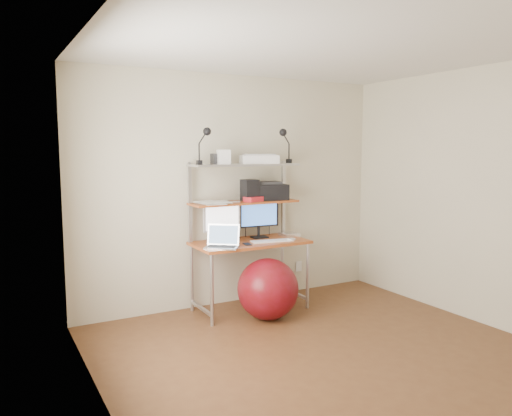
% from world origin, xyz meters
% --- Properties ---
extents(room, '(3.60, 3.60, 3.60)m').
position_xyz_m(room, '(0.00, 0.00, 1.25)').
color(room, brown).
rests_on(room, ground).
extents(computer_desk, '(1.20, 0.60, 1.57)m').
position_xyz_m(computer_desk, '(0.00, 1.50, 0.96)').
color(computer_desk, '#AB4D21').
rests_on(computer_desk, ground).
extents(desktop, '(1.20, 0.60, 0.00)m').
position_xyz_m(desktop, '(0.00, 1.44, 0.74)').
color(desktop, '#AB4D21').
rests_on(desktop, computer_desk).
extents(mid_shelf, '(1.18, 0.34, 0.00)m').
position_xyz_m(mid_shelf, '(0.00, 1.57, 1.15)').
color(mid_shelf, '#AB4D21').
rests_on(mid_shelf, computer_desk).
extents(top_shelf, '(1.18, 0.34, 0.00)m').
position_xyz_m(top_shelf, '(0.00, 1.57, 1.55)').
color(top_shelf, '#BABABF').
rests_on(top_shelf, computer_desk).
extents(floor, '(3.60, 3.60, 0.00)m').
position_xyz_m(floor, '(0.00, 0.00, 0.00)').
color(floor, brown).
rests_on(floor, ground).
extents(wall_outlet, '(0.08, 0.01, 0.12)m').
position_xyz_m(wall_outlet, '(0.85, 1.79, 0.30)').
color(wall_outlet, white).
rests_on(wall_outlet, room).
extents(monitor_silver, '(0.41, 0.15, 0.45)m').
position_xyz_m(monitor_silver, '(-0.28, 1.54, 0.98)').
color(monitor_silver, silver).
rests_on(monitor_silver, desktop).
extents(monitor_black, '(0.47, 0.14, 0.47)m').
position_xyz_m(monitor_black, '(0.19, 1.59, 0.98)').
color(monitor_black, black).
rests_on(monitor_black, desktop).
extents(laptop, '(0.41, 0.40, 0.28)m').
position_xyz_m(laptop, '(-0.38, 1.30, 0.79)').
color(laptop, silver).
rests_on(laptop, desktop).
extents(keyboard, '(0.46, 0.20, 0.01)m').
position_xyz_m(keyboard, '(0.19, 1.32, 0.75)').
color(keyboard, white).
rests_on(keyboard, desktop).
extents(mouse, '(0.09, 0.07, 0.02)m').
position_xyz_m(mouse, '(0.40, 1.26, 0.75)').
color(mouse, white).
rests_on(mouse, desktop).
extents(mac_mini, '(0.18, 0.18, 0.03)m').
position_xyz_m(mac_mini, '(0.54, 1.52, 0.76)').
color(mac_mini, silver).
rests_on(mac_mini, desktop).
extents(phone, '(0.09, 0.13, 0.01)m').
position_xyz_m(phone, '(-0.11, 1.30, 0.74)').
color(phone, black).
rests_on(phone, desktop).
extents(printer, '(0.46, 0.35, 0.20)m').
position_xyz_m(printer, '(0.30, 1.61, 1.24)').
color(printer, black).
rests_on(printer, mid_shelf).
extents(nas_cube, '(0.16, 0.16, 0.23)m').
position_xyz_m(nas_cube, '(0.06, 1.56, 1.27)').
color(nas_cube, black).
rests_on(nas_cube, mid_shelf).
extents(red_box, '(0.22, 0.17, 0.05)m').
position_xyz_m(red_box, '(0.07, 1.50, 1.18)').
color(red_box, red).
rests_on(red_box, mid_shelf).
extents(scanner, '(0.45, 0.35, 0.10)m').
position_xyz_m(scanner, '(0.17, 1.56, 1.60)').
color(scanner, white).
rests_on(scanner, top_shelf).
extents(box_white, '(0.15, 0.13, 0.15)m').
position_xyz_m(box_white, '(-0.26, 1.53, 1.63)').
color(box_white, white).
rests_on(box_white, top_shelf).
extents(box_grey, '(0.11, 0.11, 0.11)m').
position_xyz_m(box_grey, '(-0.30, 1.61, 1.61)').
color(box_grey, '#2A2A2C').
rests_on(box_grey, top_shelf).
extents(clip_lamp_left, '(0.15, 0.08, 0.37)m').
position_xyz_m(clip_lamp_left, '(-0.47, 1.49, 1.82)').
color(clip_lamp_left, black).
rests_on(clip_lamp_left, top_shelf).
extents(clip_lamp_right, '(0.15, 0.08, 0.37)m').
position_xyz_m(clip_lamp_right, '(0.46, 1.52, 1.82)').
color(clip_lamp_right, black).
rests_on(clip_lamp_right, top_shelf).
extents(exercise_ball, '(0.62, 0.62, 0.62)m').
position_xyz_m(exercise_ball, '(0.01, 1.09, 0.31)').
color(exercise_ball, maroon).
rests_on(exercise_ball, floor).
extents(paper_stack, '(0.38, 0.40, 0.02)m').
position_xyz_m(paper_stack, '(-0.37, 1.56, 1.16)').
color(paper_stack, white).
rests_on(paper_stack, mid_shelf).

